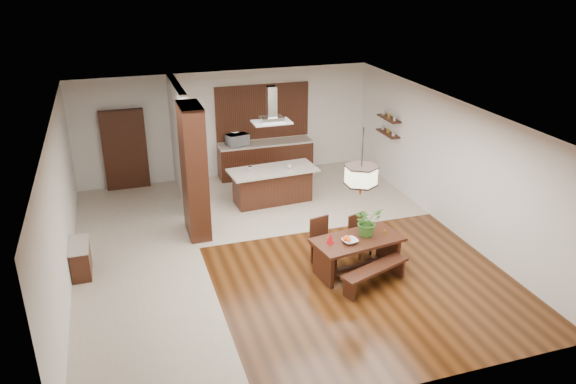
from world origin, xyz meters
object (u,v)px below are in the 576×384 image
object	(u,v)px
dining_bench	(375,277)
pendant_lantern	(362,162)
fruit_bowl	(350,241)
microwave	(237,140)
kitchen_island	(272,185)
dining_chair_right	(361,236)
island_cup	(290,166)
hallway_console	(81,259)
foliage_plant	(367,221)
dining_table	(357,247)
dining_chair_left	(324,243)
range_hood	(271,105)

from	to	relation	value
dining_bench	pendant_lantern	xyz separation A→B (m)	(-0.09, 0.61, 2.04)
fruit_bowl	microwave	bearing A→B (deg)	98.38
fruit_bowl	kitchen_island	distance (m)	3.84
dining_chair_right	kitchen_island	size ratio (longest dim) A/B	0.39
island_cup	microwave	bearing A→B (deg)	113.66
hallway_console	kitchen_island	world-z (taller)	kitchen_island
dining_bench	foliage_plant	xyz separation A→B (m)	(0.13, 0.69, 0.80)
foliage_plant	dining_table	bearing A→B (deg)	-160.00
pendant_lantern	hallway_console	bearing A→B (deg)	162.96
dining_chair_left	microwave	world-z (taller)	microwave
microwave	dining_chair_left	bearing A→B (deg)	-99.71
dining_table	dining_chair_right	world-z (taller)	dining_chair_right
foliage_plant	dining_chair_left	bearing A→B (deg)	152.97
dining_chair_left	pendant_lantern	bearing A→B (deg)	-54.84
dining_chair_left	fruit_bowl	world-z (taller)	dining_chair_left
dining_chair_left	fruit_bowl	distance (m)	0.69
dining_chair_right	fruit_bowl	size ratio (longest dim) A/B	2.93
kitchen_island	microwave	bearing A→B (deg)	99.57
hallway_console	range_hood	xyz separation A→B (m)	(4.46, 2.14, 2.15)
island_cup	microwave	xyz separation A→B (m)	(-0.85, 1.94, 0.18)
foliage_plant	dining_bench	bearing A→B (deg)	-100.70
dining_chair_right	fruit_bowl	bearing A→B (deg)	-148.14
hallway_console	dining_chair_right	xyz separation A→B (m)	(5.41, -0.97, 0.11)
hallway_console	island_cup	xyz separation A→B (m)	(4.87, 2.04, 0.62)
pendant_lantern	kitchen_island	world-z (taller)	pendant_lantern
fruit_bowl	island_cup	xyz separation A→B (m)	(0.02, 3.70, 0.18)
dining_chair_left	kitchen_island	bearing A→B (deg)	78.99
dining_chair_left	range_hood	bearing A→B (deg)	78.99
dining_bench	foliage_plant	world-z (taller)	foliage_plant
kitchen_island	island_cup	xyz separation A→B (m)	(0.41, -0.10, 0.48)
dining_table	dining_chair_right	xyz separation A→B (m)	(0.34, 0.58, -0.10)
island_cup	fruit_bowl	bearing A→B (deg)	-90.28
hallway_console	pendant_lantern	xyz separation A→B (m)	(5.06, -1.55, 1.93)
pendant_lantern	fruit_bowl	bearing A→B (deg)	-152.12
dining_chair_left	dining_chair_right	distance (m)	0.85
island_cup	dining_bench	bearing A→B (deg)	-86.12
foliage_plant	microwave	distance (m)	5.59
hallway_console	foliage_plant	size ratio (longest dim) A/B	1.51
range_hood	dining_chair_right	bearing A→B (deg)	-73.12
dining_table	range_hood	bearing A→B (deg)	99.27
fruit_bowl	range_hood	distance (m)	4.20
pendant_lantern	fruit_bowl	distance (m)	1.52
hallway_console	fruit_bowl	size ratio (longest dim) A/B	3.03
dining_table	range_hood	size ratio (longest dim) A/B	2.02
dining_bench	kitchen_island	bearing A→B (deg)	99.19
hallway_console	dining_chair_left	distance (m)	4.70
hallway_console	dining_bench	world-z (taller)	hallway_console
foliage_plant	range_hood	distance (m)	3.99
foliage_plant	island_cup	bearing A→B (deg)	96.74
dining_table	dining_bench	xyz separation A→B (m)	(0.09, -0.61, -0.32)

